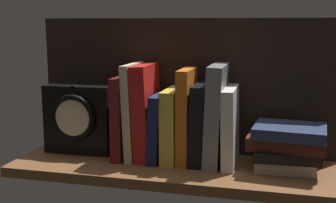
{
  "coord_description": "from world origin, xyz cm",
  "views": [
    {
      "loc": [
        23.98,
        -102.66,
        35.0
      ],
      "look_at": [
        -2.91,
        3.93,
        15.26
      ],
      "focal_mm": 46.51,
      "sensor_mm": 36.0,
      "label": 1
    }
  ],
  "objects_px": {
    "book_cream_twain": "(134,111)",
    "book_stack_side": "(287,146)",
    "book_orange_pandolfini": "(187,115)",
    "framed_clock": "(78,119)",
    "book_gray_chess": "(216,114)",
    "book_black_skeptic": "(200,123)",
    "book_navy_bierce": "(160,126)",
    "book_white_catcher": "(230,126)",
    "book_red_requiem": "(147,112)",
    "book_maroon_dawkins": "(125,116)",
    "book_yellow_seinlanguage": "(173,124)"
  },
  "relations": [
    {
      "from": "book_navy_bierce",
      "to": "book_yellow_seinlanguage",
      "type": "xyz_separation_m",
      "value": [
        0.03,
        0.0,
        0.01
      ]
    },
    {
      "from": "book_orange_pandolfini",
      "to": "book_yellow_seinlanguage",
      "type": "bearing_deg",
      "value": 180.0
    },
    {
      "from": "book_yellow_seinlanguage",
      "to": "book_orange_pandolfini",
      "type": "bearing_deg",
      "value": 0.0
    },
    {
      "from": "book_orange_pandolfini",
      "to": "book_black_skeptic",
      "type": "distance_m",
      "value": 0.04
    },
    {
      "from": "book_black_skeptic",
      "to": "book_navy_bierce",
      "type": "bearing_deg",
      "value": 180.0
    },
    {
      "from": "book_black_skeptic",
      "to": "framed_clock",
      "type": "xyz_separation_m",
      "value": [
        -0.34,
        -0.01,
        -0.01
      ]
    },
    {
      "from": "book_gray_chess",
      "to": "book_stack_side",
      "type": "relative_size",
      "value": 1.32
    },
    {
      "from": "book_cream_twain",
      "to": "book_navy_bierce",
      "type": "relative_size",
      "value": 1.43
    },
    {
      "from": "book_yellow_seinlanguage",
      "to": "framed_clock",
      "type": "relative_size",
      "value": 0.98
    },
    {
      "from": "book_white_catcher",
      "to": "book_stack_side",
      "type": "xyz_separation_m",
      "value": [
        0.14,
        -0.02,
        -0.04
      ]
    },
    {
      "from": "book_orange_pandolfini",
      "to": "book_black_skeptic",
      "type": "bearing_deg",
      "value": 0.0
    },
    {
      "from": "book_navy_bierce",
      "to": "framed_clock",
      "type": "distance_m",
      "value": 0.23
    },
    {
      "from": "book_red_requiem",
      "to": "book_navy_bierce",
      "type": "distance_m",
      "value": 0.05
    },
    {
      "from": "framed_clock",
      "to": "book_cream_twain",
      "type": "bearing_deg",
      "value": 2.58
    },
    {
      "from": "book_orange_pandolfini",
      "to": "book_white_catcher",
      "type": "xyz_separation_m",
      "value": [
        0.11,
        0.0,
        -0.02
      ]
    },
    {
      "from": "book_white_catcher",
      "to": "framed_clock",
      "type": "bearing_deg",
      "value": -179.0
    },
    {
      "from": "book_white_catcher",
      "to": "book_red_requiem",
      "type": "bearing_deg",
      "value": 180.0
    },
    {
      "from": "book_maroon_dawkins",
      "to": "book_stack_side",
      "type": "distance_m",
      "value": 0.42
    },
    {
      "from": "book_white_catcher",
      "to": "book_orange_pandolfini",
      "type": "bearing_deg",
      "value": 180.0
    },
    {
      "from": "book_red_requiem",
      "to": "book_black_skeptic",
      "type": "height_order",
      "value": "book_red_requiem"
    },
    {
      "from": "book_cream_twain",
      "to": "book_white_catcher",
      "type": "bearing_deg",
      "value": 0.0
    },
    {
      "from": "book_stack_side",
      "to": "book_yellow_seinlanguage",
      "type": "bearing_deg",
      "value": 176.34
    },
    {
      "from": "book_cream_twain",
      "to": "book_red_requiem",
      "type": "bearing_deg",
      "value": 0.0
    },
    {
      "from": "framed_clock",
      "to": "book_orange_pandolfini",
      "type": "bearing_deg",
      "value": 1.37
    },
    {
      "from": "book_red_requiem",
      "to": "book_gray_chess",
      "type": "height_order",
      "value": "book_gray_chess"
    },
    {
      "from": "book_orange_pandolfini",
      "to": "book_black_skeptic",
      "type": "relative_size",
      "value": 1.19
    },
    {
      "from": "book_orange_pandolfini",
      "to": "book_stack_side",
      "type": "distance_m",
      "value": 0.26
    },
    {
      "from": "book_maroon_dawkins",
      "to": "book_stack_side",
      "type": "xyz_separation_m",
      "value": [
        0.42,
        -0.02,
        -0.05
      ]
    },
    {
      "from": "book_yellow_seinlanguage",
      "to": "book_white_catcher",
      "type": "bearing_deg",
      "value": 0.0
    },
    {
      "from": "book_cream_twain",
      "to": "book_orange_pandolfini",
      "type": "xyz_separation_m",
      "value": [
        0.14,
        0.0,
        -0.0
      ]
    },
    {
      "from": "book_cream_twain",
      "to": "book_stack_side",
      "type": "relative_size",
      "value": 1.31
    },
    {
      "from": "book_orange_pandolfini",
      "to": "framed_clock",
      "type": "relative_size",
      "value": 1.25
    },
    {
      "from": "book_red_requiem",
      "to": "book_black_skeptic",
      "type": "xyz_separation_m",
      "value": [
        0.14,
        0.0,
        -0.02
      ]
    },
    {
      "from": "book_maroon_dawkins",
      "to": "book_stack_side",
      "type": "relative_size",
      "value": 1.14
    },
    {
      "from": "book_red_requiem",
      "to": "framed_clock",
      "type": "height_order",
      "value": "book_red_requiem"
    },
    {
      "from": "book_black_skeptic",
      "to": "framed_clock",
      "type": "relative_size",
      "value": 1.06
    },
    {
      "from": "book_yellow_seinlanguage",
      "to": "book_orange_pandolfini",
      "type": "xyz_separation_m",
      "value": [
        0.04,
        0.0,
        0.03
      ]
    },
    {
      "from": "framed_clock",
      "to": "book_stack_side",
      "type": "distance_m",
      "value": 0.55
    },
    {
      "from": "book_maroon_dawkins",
      "to": "book_red_requiem",
      "type": "bearing_deg",
      "value": 0.0
    },
    {
      "from": "book_orange_pandolfini",
      "to": "book_gray_chess",
      "type": "distance_m",
      "value": 0.08
    },
    {
      "from": "book_white_catcher",
      "to": "framed_clock",
      "type": "relative_size",
      "value": 1.02
    },
    {
      "from": "book_black_skeptic",
      "to": "framed_clock",
      "type": "height_order",
      "value": "book_black_skeptic"
    },
    {
      "from": "book_yellow_seinlanguage",
      "to": "book_gray_chess",
      "type": "relative_size",
      "value": 0.74
    },
    {
      "from": "book_black_skeptic",
      "to": "book_gray_chess",
      "type": "height_order",
      "value": "book_gray_chess"
    },
    {
      "from": "book_cream_twain",
      "to": "book_orange_pandolfini",
      "type": "distance_m",
      "value": 0.14
    },
    {
      "from": "book_cream_twain",
      "to": "book_red_requiem",
      "type": "relative_size",
      "value": 1.01
    },
    {
      "from": "book_cream_twain",
      "to": "book_gray_chess",
      "type": "relative_size",
      "value": 0.99
    },
    {
      "from": "book_cream_twain",
      "to": "book_gray_chess",
      "type": "xyz_separation_m",
      "value": [
        0.22,
        0.0,
        0.0
      ]
    },
    {
      "from": "book_stack_side",
      "to": "framed_clock",
      "type": "bearing_deg",
      "value": 178.84
    },
    {
      "from": "book_maroon_dawkins",
      "to": "framed_clock",
      "type": "distance_m",
      "value": 0.13
    }
  ]
}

